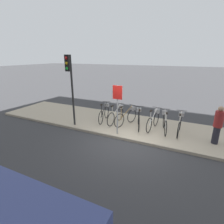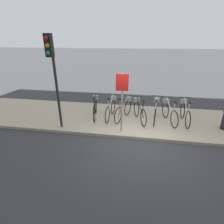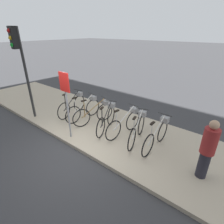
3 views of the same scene
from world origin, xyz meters
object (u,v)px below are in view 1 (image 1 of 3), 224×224
Objects in this scene: parked_bicycle_3 at (139,118)px; traffic_light at (70,76)px; parked_bicycle_4 at (154,120)px; parked_bicycle_5 at (165,122)px; pedestrian at (218,124)px; parked_bicycle_2 at (127,116)px; parked_bicycle_1 at (116,114)px; parked_bicycle_0 at (104,113)px; sign_post at (117,102)px; parked_bicycle_6 at (180,124)px.

parked_bicycle_3 is 0.47× the size of traffic_light.
parked_bicycle_4 is 1.02× the size of parked_bicycle_5.
pedestrian reaches higher than parked_bicycle_5.
parked_bicycle_1 is at bearing 179.59° from parked_bicycle_2.
parked_bicycle_0 is at bearing 49.94° from traffic_light.
parked_bicycle_4 is 0.56m from parked_bicycle_5.
pedestrian is at bearing -5.40° from parked_bicycle_2.
parked_bicycle_1 is 1.08× the size of pedestrian.
parked_bicycle_5 is (2.53, -0.01, 0.00)m from parked_bicycle_1.
sign_post is (0.62, -1.29, 1.08)m from parked_bicycle_1.
parked_bicycle_0 is at bearing -179.20° from parked_bicycle_1.
parked_bicycle_2 is 3.48m from traffic_light.
parked_bicycle_5 is at bearing 16.93° from traffic_light.
traffic_light is 1.56× the size of sign_post.
parked_bicycle_6 is at bearing -0.88° from parked_bicycle_4.
parked_bicycle_6 is 1.08× the size of pedestrian.
parked_bicycle_0 is 0.73m from parked_bicycle_1.
parked_bicycle_4 is 1.00× the size of parked_bicycle_6.
pedestrian is (1.44, -0.43, 0.38)m from parked_bicycle_6.
parked_bicycle_3 and parked_bicycle_6 have the same top height.
pedestrian is (2.66, -0.45, 0.38)m from parked_bicycle_4.
parked_bicycle_3 is 1.27m from parked_bicycle_5.
parked_bicycle_5 is 1.06× the size of pedestrian.
sign_post is at bearing -135.02° from parked_bicycle_4.
traffic_light is 2.67m from sign_post.
parked_bicycle_2 is 2.60m from parked_bicycle_6.
parked_bicycle_2 is at bearing 90.82° from sign_post.
parked_bicycle_1 is 3.20m from parked_bicycle_6.
parked_bicycle_2 is 1.03× the size of pedestrian.
traffic_light is at bearing -164.60° from parked_bicycle_6.
parked_bicycle_6 is (3.93, 0.06, 0.00)m from parked_bicycle_0.
traffic_light is at bearing -151.36° from parked_bicycle_2.
traffic_light is at bearing -144.07° from parked_bicycle_1.
parked_bicycle_6 is 0.49× the size of traffic_light.
parked_bicycle_2 and parked_bicycle_6 have the same top height.
parked_bicycle_1 is 1.00× the size of parked_bicycle_4.
parked_bicycle_4 is 4.58m from traffic_light.
parked_bicycle_3 is 3.95m from traffic_light.
parked_bicycle_0 is 2.71m from traffic_light.
traffic_light is (-2.46, -1.34, 2.07)m from parked_bicycle_2.
parked_bicycle_3 is 3.41m from pedestrian.
parked_bicycle_3 is (0.67, -0.08, 0.00)m from parked_bicycle_2.
traffic_light reaches higher than pedestrian.
parked_bicycle_5 is 0.75× the size of sign_post.
sign_post is at bearing -118.15° from parked_bicycle_3.
pedestrian is 0.71× the size of sign_post.
parked_bicycle_0 and parked_bicycle_3 have the same top height.
parked_bicycle_4 is at bearing 1.90° from parked_bicycle_1.
parked_bicycle_6 is at bearing 1.13° from parked_bicycle_2.
parked_bicycle_1 is at bearing 35.93° from traffic_light.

